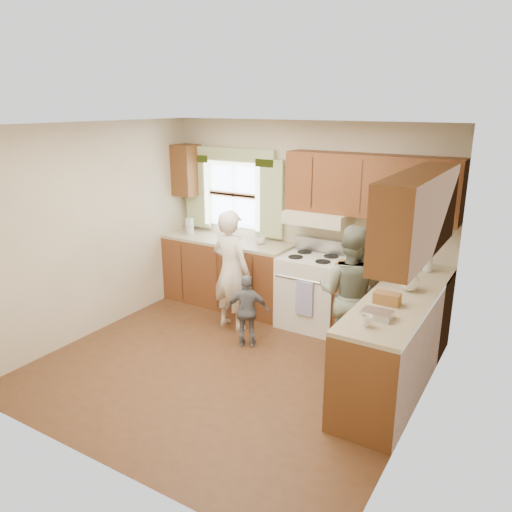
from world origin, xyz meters
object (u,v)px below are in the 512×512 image
Objects in this scene: stove at (313,290)px; child at (248,311)px; woman_left at (231,271)px; woman_right at (350,294)px.

child is (-0.39, -0.91, -0.04)m from stove.
woman_left is 1.74× the size of child.
woman_right is at bearing -39.90° from stove.
stove is at bearing -42.59° from woman_right.
stove reaches higher than child.
stove is at bearing -137.24° from woman_left.
child is at bearing 151.22° from woman_left.
woman_right reaches higher than child.
woman_right is 1.18m from child.
woman_right is at bearing -172.50° from woman_left.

